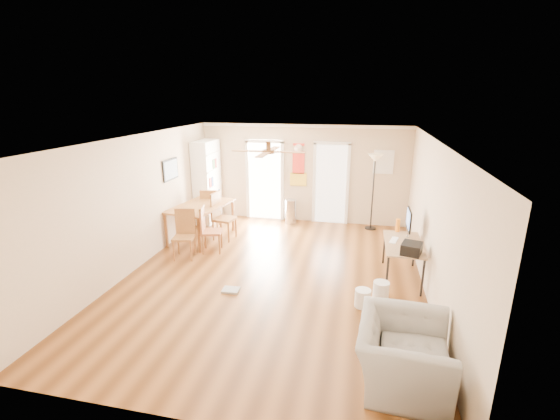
% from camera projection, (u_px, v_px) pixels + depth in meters
% --- Properties ---
extents(floor, '(7.00, 7.00, 0.00)m').
position_uv_depth(floor, '(273.00, 276.00, 7.35)').
color(floor, brown).
rests_on(floor, ground).
extents(ceiling, '(5.50, 7.00, 0.00)m').
position_uv_depth(ceiling, '(273.00, 139.00, 6.59)').
color(ceiling, silver).
rests_on(ceiling, floor).
extents(wall_back, '(5.50, 0.04, 2.60)m').
position_uv_depth(wall_back, '(303.00, 174.00, 10.24)').
color(wall_back, beige).
rests_on(wall_back, floor).
extents(wall_front, '(5.50, 0.04, 2.60)m').
position_uv_depth(wall_front, '(190.00, 316.00, 3.70)').
color(wall_front, beige).
rests_on(wall_front, floor).
extents(wall_left, '(0.04, 7.00, 2.60)m').
position_uv_depth(wall_left, '(137.00, 203.00, 7.53)').
color(wall_left, beige).
rests_on(wall_left, floor).
extents(wall_right, '(0.04, 7.00, 2.60)m').
position_uv_depth(wall_right, '(433.00, 222.00, 6.41)').
color(wall_right, beige).
rests_on(wall_right, floor).
extents(crown_molding, '(5.50, 7.00, 0.08)m').
position_uv_depth(crown_molding, '(273.00, 142.00, 6.60)').
color(crown_molding, white).
rests_on(crown_molding, wall_back).
extents(kitchen_doorway, '(0.90, 0.10, 2.10)m').
position_uv_depth(kitchen_doorway, '(265.00, 181.00, 10.51)').
color(kitchen_doorway, white).
rests_on(kitchen_doorway, wall_back).
extents(bathroom_doorway, '(0.80, 0.10, 2.10)m').
position_uv_depth(bathroom_doorway, '(331.00, 185.00, 10.15)').
color(bathroom_doorway, white).
rests_on(bathroom_doorway, wall_back).
extents(wall_decal, '(0.46, 0.03, 1.10)m').
position_uv_depth(wall_decal, '(298.00, 165.00, 10.18)').
color(wall_decal, red).
rests_on(wall_decal, wall_back).
extents(ac_grille, '(0.50, 0.04, 0.60)m').
position_uv_depth(ac_grille, '(383.00, 162.00, 9.68)').
color(ac_grille, white).
rests_on(ac_grille, wall_back).
extents(framed_poster, '(0.04, 0.66, 0.48)m').
position_uv_depth(framed_poster, '(170.00, 170.00, 8.72)').
color(framed_poster, black).
rests_on(framed_poster, wall_left).
extents(ceiling_fan, '(1.24, 1.24, 0.20)m').
position_uv_depth(ceiling_fan, '(268.00, 152.00, 6.36)').
color(ceiling_fan, '#593819').
rests_on(ceiling_fan, ceiling).
extents(bookshelf, '(0.68, 1.06, 2.19)m').
position_uv_depth(bookshelf, '(207.00, 182.00, 10.29)').
color(bookshelf, white).
rests_on(bookshelf, floor).
extents(dining_table, '(1.25, 1.80, 0.83)m').
position_uv_depth(dining_table, '(201.00, 222.00, 9.18)').
color(dining_table, olive).
rests_on(dining_table, floor).
extents(dining_chair_right_a, '(0.51, 0.51, 1.12)m').
position_uv_depth(dining_chair_right_a, '(224.00, 216.00, 9.11)').
color(dining_chair_right_a, olive).
rests_on(dining_chair_right_a, floor).
extents(dining_chair_right_b, '(0.51, 0.51, 1.02)m').
position_uv_depth(dining_chair_right_b, '(212.00, 229.00, 8.39)').
color(dining_chair_right_b, '#A55D35').
rests_on(dining_chair_right_b, floor).
extents(dining_chair_near, '(0.50, 0.50, 1.03)m').
position_uv_depth(dining_chair_near, '(184.00, 235.00, 8.05)').
color(dining_chair_near, '#A46A34').
rests_on(dining_chair_near, floor).
extents(dining_chair_far, '(0.51, 0.51, 1.03)m').
position_uv_depth(dining_chair_far, '(210.00, 208.00, 9.91)').
color(dining_chair_far, '#A36834').
rests_on(dining_chair_far, floor).
extents(trash_can, '(0.33, 0.33, 0.65)m').
position_uv_depth(trash_can, '(291.00, 211.00, 10.28)').
color(trash_can, '#ABABAD').
rests_on(trash_can, floor).
extents(torchiere_lamp, '(0.37, 0.37, 1.93)m').
position_uv_depth(torchiere_lamp, '(373.00, 192.00, 9.67)').
color(torchiere_lamp, black).
rests_on(torchiere_lamp, floor).
extents(computer_desk, '(0.67, 1.33, 0.71)m').
position_uv_depth(computer_desk, '(402.00, 261.00, 7.17)').
color(computer_desk, tan).
rests_on(computer_desk, floor).
extents(imac, '(0.09, 0.57, 0.53)m').
position_uv_depth(imac, '(409.00, 223.00, 7.32)').
color(imac, black).
rests_on(imac, computer_desk).
extents(keyboard, '(0.20, 0.37, 0.01)m').
position_uv_depth(keyboard, '(394.00, 240.00, 7.19)').
color(keyboard, white).
rests_on(keyboard, computer_desk).
extents(printer, '(0.41, 0.44, 0.19)m').
position_uv_depth(printer, '(412.00, 248.00, 6.57)').
color(printer, black).
rests_on(printer, computer_desk).
extents(orange_bottle, '(0.10, 0.10, 0.26)m').
position_uv_depth(orange_bottle, '(398.00, 225.00, 7.63)').
color(orange_bottle, orange).
rests_on(orange_bottle, computer_desk).
extents(wastebasket_a, '(0.31, 0.31, 0.30)m').
position_uv_depth(wastebasket_a, '(363.00, 298.00, 6.27)').
color(wastebasket_a, white).
rests_on(wastebasket_a, floor).
extents(wastebasket_b, '(0.34, 0.34, 0.31)m').
position_uv_depth(wastebasket_b, '(381.00, 290.00, 6.50)').
color(wastebasket_b, silver).
rests_on(wastebasket_b, floor).
extents(floor_cloth, '(0.30, 0.24, 0.04)m').
position_uv_depth(floor_cloth, '(231.00, 290.00, 6.79)').
color(floor_cloth, '#9A9A95').
rests_on(floor_cloth, floor).
extents(armchair, '(1.14, 1.28, 0.78)m').
position_uv_depth(armchair, '(403.00, 354.00, 4.54)').
color(armchair, '#989793').
rests_on(armchair, floor).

